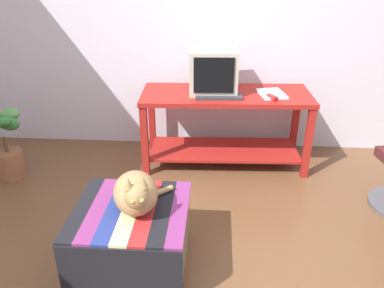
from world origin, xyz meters
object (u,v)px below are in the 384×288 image
(ottoman_with_blanket, at_px, (133,237))
(cat, at_px, (136,193))
(keyboard, at_px, (219,96))
(potted_plant, at_px, (5,145))
(book, at_px, (272,94))
(stapler, at_px, (272,98))
(tv_monitor, at_px, (213,71))
(desk, at_px, (225,116))

(ottoman_with_blanket, height_order, cat, cat)
(keyboard, height_order, cat, keyboard)
(potted_plant, bearing_deg, book, 8.97)
(cat, distance_m, stapler, 1.57)
(book, relative_size, potted_plant, 0.45)
(tv_monitor, distance_m, keyboard, 0.25)
(desk, bearing_deg, book, -6.34)
(book, distance_m, ottoman_with_blanket, 1.77)
(ottoman_with_blanket, bearing_deg, keyboard, 67.93)
(keyboard, bearing_deg, book, 8.88)
(ottoman_with_blanket, distance_m, stapler, 1.67)
(cat, relative_size, stapler, 3.97)
(desk, bearing_deg, ottoman_with_blanket, -114.72)
(cat, bearing_deg, keyboard, 54.33)
(tv_monitor, bearing_deg, desk, -15.15)
(tv_monitor, relative_size, ottoman_with_blanket, 0.62)
(keyboard, distance_m, book, 0.48)
(keyboard, bearing_deg, potted_plant, -176.07)
(desk, xyz_separation_m, ottoman_with_blanket, (-0.58, -1.41, -0.27))
(cat, xyz_separation_m, potted_plant, (-1.38, 1.02, -0.24))
(tv_monitor, distance_m, potted_plant, 1.94)
(keyboard, bearing_deg, cat, -114.28)
(desk, bearing_deg, cat, -113.08)
(desk, bearing_deg, tv_monitor, 164.85)
(cat, height_order, potted_plant, cat)
(keyboard, bearing_deg, desk, 59.86)
(potted_plant, bearing_deg, ottoman_with_blanket, -37.22)
(desk, relative_size, stapler, 13.92)
(potted_plant, distance_m, stapler, 2.36)
(tv_monitor, relative_size, cat, 0.98)
(ottoman_with_blanket, bearing_deg, book, 54.57)
(keyboard, bearing_deg, ottoman_with_blanket, -116.10)
(ottoman_with_blanket, relative_size, stapler, 6.29)
(tv_monitor, bearing_deg, ottoman_with_blanket, -110.12)
(book, relative_size, cat, 0.64)
(keyboard, relative_size, potted_plant, 0.64)
(book, bearing_deg, keyboard, -178.55)
(ottoman_with_blanket, height_order, potted_plant, potted_plant)
(keyboard, xyz_separation_m, cat, (-0.47, -1.28, -0.17))
(cat, bearing_deg, tv_monitor, 58.39)
(cat, bearing_deg, stapler, 38.29)
(ottoman_with_blanket, bearing_deg, tv_monitor, 72.12)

